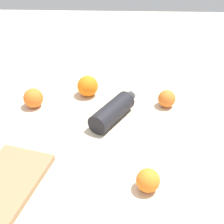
% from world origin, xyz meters
% --- Properties ---
extents(ground_plane, '(2.40, 2.40, 0.00)m').
position_xyz_m(ground_plane, '(0.00, 0.00, 0.00)').
color(ground_plane, beige).
extents(water_bottle, '(0.23, 0.17, 0.07)m').
position_xyz_m(water_bottle, '(0.03, -0.04, 0.03)').
color(water_bottle, black).
rests_on(water_bottle, ground_plane).
extents(orange_0, '(0.08, 0.08, 0.08)m').
position_xyz_m(orange_0, '(0.17, 0.07, 0.04)').
color(orange_0, orange).
rests_on(orange_0, ground_plane).
extents(orange_1, '(0.06, 0.06, 0.06)m').
position_xyz_m(orange_1, '(-0.29, -0.13, 0.03)').
color(orange_1, orange).
rests_on(orange_1, ground_plane).
extents(orange_2, '(0.06, 0.06, 0.06)m').
position_xyz_m(orange_2, '(0.10, -0.21, 0.03)').
color(orange_2, orange).
rests_on(orange_2, ground_plane).
extents(orange_3, '(0.07, 0.07, 0.07)m').
position_xyz_m(orange_3, '(0.09, 0.25, 0.03)').
color(orange_3, orange).
rests_on(orange_3, ground_plane).
extents(cutting_board, '(0.33, 0.23, 0.02)m').
position_xyz_m(cutting_board, '(-0.31, 0.25, 0.01)').
color(cutting_board, '#99724C').
rests_on(cutting_board, ground_plane).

